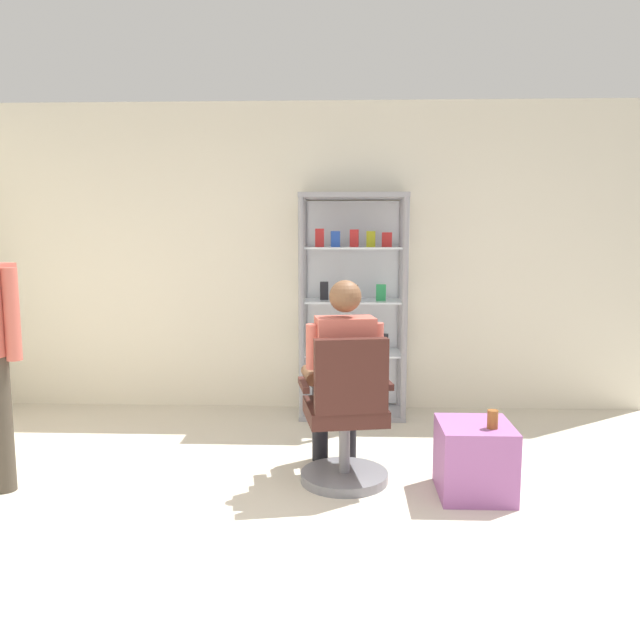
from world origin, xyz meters
name	(u,v)px	position (x,y,z in m)	size (l,w,h in m)	color
ground_plane	(271,582)	(0.00, 0.00, 0.00)	(7.20, 7.20, 0.00)	beige
back_wall	(308,258)	(0.00, 3.00, 1.35)	(6.00, 0.10, 2.70)	silver
display_cabinet_main	(353,304)	(0.40, 2.76, 0.97)	(0.90, 0.45, 1.90)	gray
office_chair	(346,424)	(0.34, 1.15, 0.39)	(0.60, 0.57, 0.96)	slate
seated_shopkeeper	(342,369)	(0.32, 1.31, 0.71)	(0.54, 0.61, 1.29)	black
storage_crate	(474,459)	(1.12, 1.03, 0.22)	(0.43, 0.47, 0.44)	#9E599E
tea_glass	(493,419)	(1.20, 0.95, 0.49)	(0.06, 0.06, 0.11)	brown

